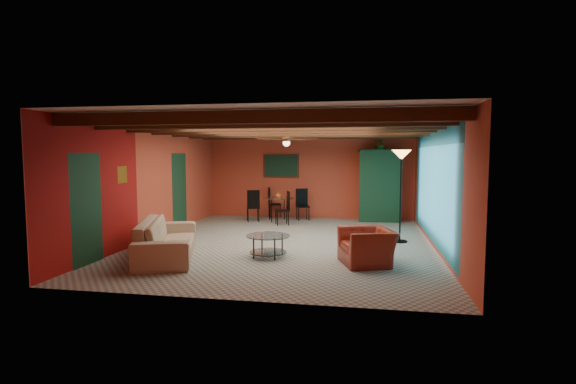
% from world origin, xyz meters
% --- Properties ---
extents(room, '(6.52, 8.01, 2.71)m').
position_xyz_m(room, '(0.00, 0.11, 2.36)').
color(room, gray).
rests_on(room, ground).
extents(sofa, '(1.77, 2.70, 0.74)m').
position_xyz_m(sofa, '(-2.07, -1.77, 0.37)').
color(sofa, tan).
rests_on(sofa, ground).
extents(armchair, '(1.16, 1.24, 0.66)m').
position_xyz_m(armchair, '(1.81, -1.64, 0.33)').
color(armchair, maroon).
rests_on(armchair, ground).
extents(coffee_table, '(0.98, 0.98, 0.44)m').
position_xyz_m(coffee_table, '(-0.11, -1.43, 0.22)').
color(coffee_table, silver).
rests_on(coffee_table, ground).
extents(dining_table, '(2.40, 2.40, 0.97)m').
position_xyz_m(dining_table, '(-0.84, 3.18, 0.49)').
color(dining_table, white).
rests_on(dining_table, ground).
extents(armoire, '(1.24, 0.69, 2.10)m').
position_xyz_m(armoire, '(2.20, 3.70, 1.05)').
color(armoire, maroon).
rests_on(armoire, ground).
extents(floor_lamp, '(0.57, 0.57, 2.13)m').
position_xyz_m(floor_lamp, '(2.56, 0.54, 1.07)').
color(floor_lamp, black).
rests_on(floor_lamp, ground).
extents(ceiling_fan, '(1.50, 1.50, 0.44)m').
position_xyz_m(ceiling_fan, '(0.00, 0.00, 2.36)').
color(ceiling_fan, '#472614').
rests_on(ceiling_fan, ceiling).
extents(painting, '(1.05, 0.03, 0.65)m').
position_xyz_m(painting, '(-0.90, 3.96, 1.65)').
color(painting, black).
rests_on(painting, wall_back).
extents(potted_plant, '(0.49, 0.44, 0.47)m').
position_xyz_m(potted_plant, '(2.20, 3.70, 2.33)').
color(potted_plant, '#26661E').
rests_on(potted_plant, armoire).
extents(vase, '(0.21, 0.21, 0.17)m').
position_xyz_m(vase, '(-0.84, 3.18, 1.06)').
color(vase, orange).
rests_on(vase, dining_table).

